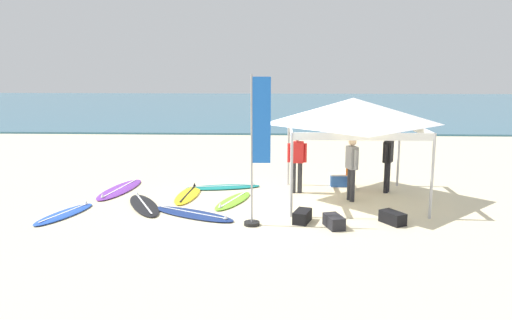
# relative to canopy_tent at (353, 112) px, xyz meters

# --- Properties ---
(ground_plane) EXTENTS (80.00, 80.00, 0.00)m
(ground_plane) POSITION_rel_canopy_tent_xyz_m (-2.45, -0.93, -2.39)
(ground_plane) COLOR beige
(sea) EXTENTS (80.00, 36.00, 0.10)m
(sea) POSITION_rel_canopy_tent_xyz_m (-2.45, 30.45, -2.34)
(sea) COLOR #386B84
(sea) RESTS_ON ground
(canopy_tent) EXTENTS (3.41, 3.41, 2.75)m
(canopy_tent) POSITION_rel_canopy_tent_xyz_m (0.00, 0.00, 0.00)
(canopy_tent) COLOR #B7B7BC
(canopy_tent) RESTS_ON ground
(surfboard_black) EXTENTS (1.53, 2.31, 0.19)m
(surfboard_black) POSITION_rel_canopy_tent_xyz_m (-5.42, -0.90, -2.35)
(surfboard_black) COLOR black
(surfboard_black) RESTS_ON ground
(surfboard_blue) EXTENTS (1.11, 2.04, 0.19)m
(surfboard_blue) POSITION_rel_canopy_tent_xyz_m (-7.15, -1.75, -2.35)
(surfboard_blue) COLOR blue
(surfboard_blue) RESTS_ON ground
(surfboard_yellow) EXTENTS (0.68, 2.10, 0.19)m
(surfboard_yellow) POSITION_rel_canopy_tent_xyz_m (-4.47, 0.18, -2.35)
(surfboard_yellow) COLOR yellow
(surfboard_yellow) RESTS_ON ground
(surfboard_navy) EXTENTS (2.36, 1.67, 0.19)m
(surfboard_navy) POSITION_rel_canopy_tent_xyz_m (-4.02, -1.63, -2.35)
(surfboard_navy) COLOR navy
(surfboard_navy) RESTS_ON ground
(surfboard_purple) EXTENTS (1.05, 2.61, 0.19)m
(surfboard_purple) POSITION_rel_canopy_tent_xyz_m (-6.56, 0.71, -2.35)
(surfboard_purple) COLOR purple
(surfboard_purple) RESTS_ON ground
(surfboard_teal) EXTENTS (2.28, 1.03, 0.19)m
(surfboard_teal) POSITION_rel_canopy_tent_xyz_m (-3.58, 1.12, -2.35)
(surfboard_teal) COLOR #19847F
(surfboard_teal) RESTS_ON ground
(surfboard_lime) EXTENTS (1.14, 2.02, 0.19)m
(surfboard_lime) POSITION_rel_canopy_tent_xyz_m (-3.16, -0.40, -2.35)
(surfboard_lime) COLOR #7AD12D
(surfboard_lime) RESTS_ON ground
(person_black) EXTENTS (0.36, 0.50, 1.71)m
(person_black) POSITION_rel_canopy_tent_xyz_m (1.16, 0.84, -1.40)
(person_black) COLOR black
(person_black) RESTS_ON ground
(person_red) EXTENTS (0.55, 0.22, 1.71)m
(person_red) POSITION_rel_canopy_tent_xyz_m (-1.43, 0.67, -1.40)
(person_red) COLOR #2D2D33
(person_red) RESTS_ON ground
(person_grey) EXTENTS (0.31, 0.53, 1.71)m
(person_grey) POSITION_rel_canopy_tent_xyz_m (-0.00, -0.11, -1.40)
(person_grey) COLOR #2D2D33
(person_grey) RESTS_ON ground
(person_orange) EXTENTS (0.27, 0.54, 1.20)m
(person_orange) POSITION_rel_canopy_tent_xyz_m (0.14, 1.14, -1.73)
(person_orange) COLOR #383842
(person_orange) RESTS_ON ground
(banner_flag) EXTENTS (0.60, 0.36, 3.40)m
(banner_flag) POSITION_rel_canopy_tent_xyz_m (-2.44, -2.32, -0.82)
(banner_flag) COLOR #99999E
(banner_flag) RESTS_ON ground
(gear_bag_near_tent) EXTENTS (0.59, 0.68, 0.28)m
(gear_bag_near_tent) POSITION_rel_canopy_tent_xyz_m (0.68, -2.07, -2.25)
(gear_bag_near_tent) COLOR black
(gear_bag_near_tent) RESTS_ON ground
(gear_bag_by_pole) EXTENTS (0.49, 0.67, 0.28)m
(gear_bag_by_pole) POSITION_rel_canopy_tent_xyz_m (-1.39, -2.05, -2.25)
(gear_bag_by_pole) COLOR black
(gear_bag_by_pole) RESTS_ON ground
(gear_bag_on_sand) EXTENTS (0.48, 0.67, 0.28)m
(gear_bag_on_sand) POSITION_rel_canopy_tent_xyz_m (-0.70, -2.42, -2.25)
(gear_bag_on_sand) COLOR #232328
(gear_bag_on_sand) RESTS_ON ground
(cooler_box) EXTENTS (0.50, 0.36, 0.39)m
(cooler_box) POSITION_rel_canopy_tent_xyz_m (-0.13, 1.54, -2.19)
(cooler_box) COLOR #2D60B7
(cooler_box) RESTS_ON ground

